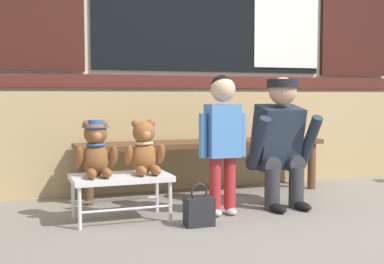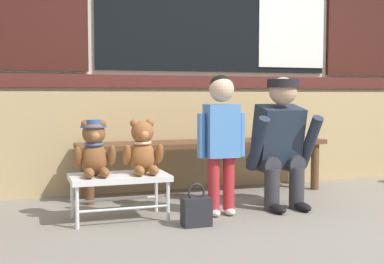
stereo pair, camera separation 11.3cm
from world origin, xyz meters
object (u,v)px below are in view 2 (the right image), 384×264
wooden_bench_long (205,149)px  handbag_on_ground (196,211)px  small_display_bench (119,180)px  adult_crouching (281,142)px  child_standing (221,129)px  teddy_bear_plain (143,149)px  teddy_bear_with_hat (94,149)px

wooden_bench_long → handbag_on_ground: (-0.42, -0.99, -0.28)m
wooden_bench_long → small_display_bench: bearing=-141.6°
wooden_bench_long → small_display_bench: wooden_bench_long is taller
small_display_bench → handbag_on_ground: 0.56m
adult_crouching → child_standing: bearing=-169.1°
teddy_bear_plain → adult_crouching: 1.03m
small_display_bench → handbag_on_ground: bearing=-36.5°
teddy_bear_plain → child_standing: (0.52, -0.09, 0.13)m
adult_crouching → wooden_bench_long: bearing=117.4°
wooden_bench_long → small_display_bench: (-0.84, -0.67, -0.11)m
wooden_bench_long → adult_crouching: bearing=-62.6°
wooden_bench_long → small_display_bench: 1.08m
teddy_bear_plain → wooden_bench_long: bearing=44.3°
handbag_on_ground → teddy_bear_with_hat: bearing=151.6°
child_standing → adult_crouching: bearing=10.9°
adult_crouching → handbag_on_ground: size_ratio=3.49×
small_display_bench → handbag_on_ground: (0.43, -0.32, -0.17)m
teddy_bear_plain → handbag_on_ground: teddy_bear_plain is taller
child_standing → handbag_on_ground: (-0.26, -0.22, -0.50)m
teddy_bear_with_hat → child_standing: 0.86m
small_display_bench → teddy_bear_plain: 0.25m
small_display_bench → child_standing: bearing=-7.7°
teddy_bear_plain → adult_crouching: adult_crouching is taller
wooden_bench_long → handbag_on_ground: 1.11m
child_standing → wooden_bench_long: bearing=78.2°
teddy_bear_plain → child_standing: bearing=-10.2°
small_display_bench → adult_crouching: 1.21m
small_display_bench → child_standing: child_standing is taller
wooden_bench_long → teddy_bear_with_hat: size_ratio=5.78×
handbag_on_ground → child_standing: bearing=40.8°
adult_crouching → handbag_on_ground: (-0.76, -0.32, -0.38)m
wooden_bench_long → adult_crouching: (0.35, -0.67, 0.11)m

